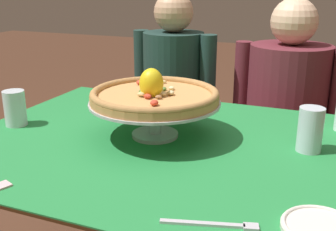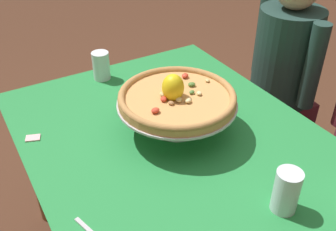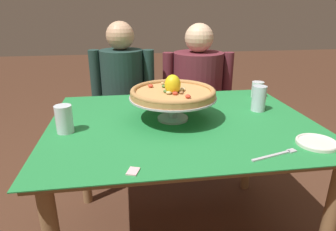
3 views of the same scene
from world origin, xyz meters
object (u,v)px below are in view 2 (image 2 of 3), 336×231
at_px(water_glass_side_right, 286,193).
at_px(water_glass_side_left, 101,67).
at_px(pizza, 177,97).
at_px(diner_left, 279,88).
at_px(pizza_stand, 177,108).
at_px(sugar_packet, 33,138).

bearing_deg(water_glass_side_right, water_glass_side_left, -171.36).
xyz_separation_m(water_glass_side_right, water_glass_side_left, (-0.97, -0.15, -0.01)).
xyz_separation_m(pizza, diner_left, (-0.24, 0.78, -0.32)).
height_order(pizza_stand, water_glass_side_right, water_glass_side_right).
relative_size(pizza_stand, water_glass_side_left, 3.40).
height_order(pizza, water_glass_side_left, pizza).
distance_m(pizza_stand, sugar_packet, 0.52).
bearing_deg(pizza, water_glass_side_right, 7.80).
bearing_deg(water_glass_side_right, diner_left, 135.20).
relative_size(pizza, water_glass_side_left, 3.30).
distance_m(pizza, water_glass_side_right, 0.48).
bearing_deg(diner_left, sugar_packet, -88.65).
bearing_deg(water_glass_side_right, sugar_packet, -142.37).
xyz_separation_m(pizza_stand, sugar_packet, (-0.21, -0.47, -0.09)).
relative_size(pizza, water_glass_side_right, 3.04).
relative_size(water_glass_side_left, diner_left, 0.11).
height_order(sugar_packet, diner_left, diner_left).
distance_m(pizza_stand, diner_left, 0.86).
height_order(water_glass_side_left, diner_left, diner_left).
bearing_deg(pizza, diner_left, 107.33).
distance_m(pizza, diner_left, 0.87).
height_order(pizza, sugar_packet, pizza).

